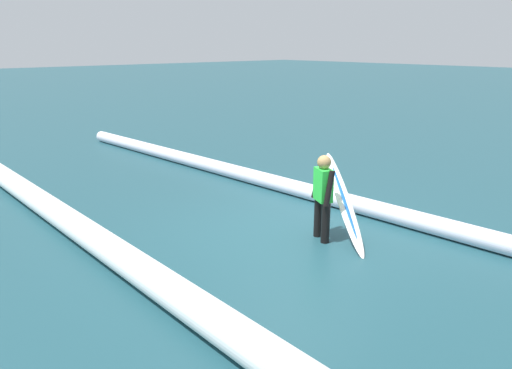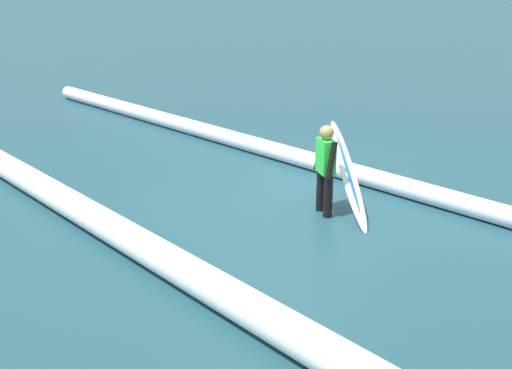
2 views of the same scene
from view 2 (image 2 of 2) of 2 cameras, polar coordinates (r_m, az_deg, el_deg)
The scene contains 5 objects.
ground_plane at distance 10.44m, azimuth 2.62°, elevation -1.75°, with size 126.10×126.10×0.00m, color #1F4953.
surfer at distance 9.86m, azimuth 6.12°, elevation 1.69°, with size 0.48×0.41×1.40m.
surfboard at distance 10.07m, azimuth 8.08°, elevation 0.95°, with size 1.67×1.14×1.25m.
wave_crest_foreground at distance 11.86m, azimuth 6.14°, elevation 1.72°, with size 0.32×0.32×17.97m, color white.
wave_crest_midground at distance 9.17m, azimuth -12.15°, elevation -3.97°, with size 0.42×0.42×14.29m, color white.
Camera 2 is at (-6.85, 6.85, 3.88)m, focal length 45.59 mm.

